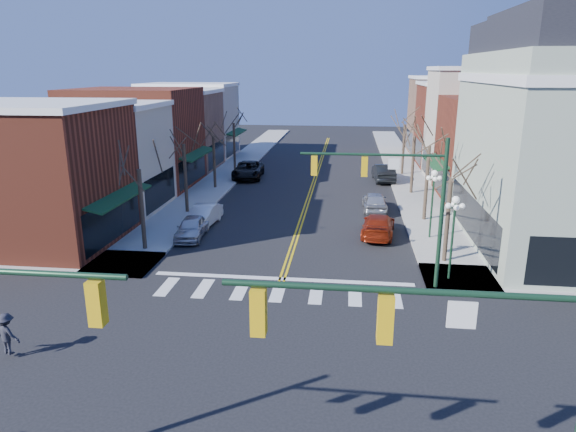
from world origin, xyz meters
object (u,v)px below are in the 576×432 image
(car_left_near, at_px, (192,228))
(car_left_mid, at_px, (204,215))
(car_left_far, at_px, (248,170))
(lamppost_corner, at_px, (454,224))
(car_right_mid, at_px, (375,202))
(car_right_far, at_px, (384,173))
(lamppost_midblock, at_px, (433,193))
(car_right_near, at_px, (378,225))
(pedestrian_dark_b, at_px, (7,334))

(car_left_near, distance_m, car_left_mid, 2.71)
(car_left_mid, bearing_deg, car_left_far, 94.54)
(lamppost_corner, distance_m, car_left_mid, 16.71)
(car_left_mid, bearing_deg, car_right_mid, 27.75)
(car_left_far, relative_size, car_right_far, 1.15)
(lamppost_corner, relative_size, car_left_near, 1.11)
(car_right_far, bearing_deg, lamppost_midblock, 91.76)
(lamppost_corner, height_order, car_right_near, lamppost_corner)
(car_left_mid, xyz_separation_m, car_right_mid, (11.53, 4.94, 0.05))
(pedestrian_dark_b, bearing_deg, car_left_near, -86.02)
(lamppost_corner, bearing_deg, lamppost_midblock, 90.00)
(car_right_mid, bearing_deg, lamppost_midblock, 115.20)
(car_right_mid, bearing_deg, lamppost_corner, 102.52)
(car_left_near, xyz_separation_m, car_left_far, (0.00, 18.26, 0.12))
(car_left_near, xyz_separation_m, car_right_far, (12.80, 18.41, 0.14))
(car_left_near, bearing_deg, car_left_far, 86.32)
(car_right_near, xyz_separation_m, car_right_far, (1.31, 16.61, 0.12))
(lamppost_corner, height_order, car_right_mid, lamppost_corner)
(car_left_near, relative_size, pedestrian_dark_b, 2.48)
(lamppost_corner, xyz_separation_m, pedestrian_dark_b, (-17.11, -9.02, -2.02))
(car_right_mid, bearing_deg, car_left_far, -43.69)
(car_left_near, distance_m, pedestrian_dark_b, 14.33)
(lamppost_corner, xyz_separation_m, car_left_far, (-14.60, 23.34, -2.17))
(car_right_near, distance_m, car_right_far, 16.66)
(lamppost_midblock, xyz_separation_m, car_left_near, (-14.60, -1.42, -2.30))
(car_left_far, bearing_deg, car_left_mid, -93.45)
(car_left_near, relative_size, car_right_far, 0.80)
(car_right_far, height_order, pedestrian_dark_b, pedestrian_dark_b)
(car_left_near, height_order, car_right_mid, car_right_mid)
(lamppost_corner, distance_m, car_left_far, 27.62)
(car_left_near, height_order, car_left_mid, car_left_mid)
(lamppost_corner, relative_size, lamppost_midblock, 1.00)
(car_left_mid, relative_size, car_left_far, 0.72)
(lamppost_corner, distance_m, pedestrian_dark_b, 19.45)
(car_left_mid, xyz_separation_m, car_right_near, (11.49, -0.91, 0.01))
(lamppost_midblock, xyz_separation_m, car_right_far, (-1.80, 16.99, -2.15))
(car_left_mid, relative_size, car_right_far, 0.83)
(car_right_near, height_order, car_right_mid, car_right_mid)
(lamppost_midblock, xyz_separation_m, pedestrian_dark_b, (-17.11, -15.52, -2.02))
(car_left_mid, height_order, car_left_far, car_left_far)
(pedestrian_dark_b, bearing_deg, car_right_near, -117.29)
(car_right_near, relative_size, pedestrian_dark_b, 3.00)
(car_right_mid, bearing_deg, pedestrian_dark_b, 56.12)
(car_left_mid, height_order, car_right_near, car_right_near)
(car_left_far, relative_size, car_right_mid, 1.34)
(car_left_mid, distance_m, car_right_far, 20.26)
(lamppost_corner, xyz_separation_m, car_right_far, (-1.80, 23.49, -2.15))
(car_right_mid, xyz_separation_m, pedestrian_dark_b, (-14.03, -21.75, 0.22))
(lamppost_midblock, relative_size, car_right_mid, 1.02)
(car_left_near, distance_m, car_right_mid, 13.83)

